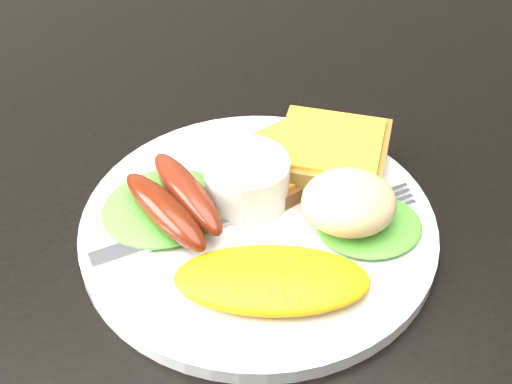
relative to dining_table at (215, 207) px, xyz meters
The scene contains 12 objects.
dining_table is the anchor object (origin of this frame).
plate 0.07m from the dining_table, 64.49° to the right, with size 0.26×0.26×0.01m, color white.
lettuce_left 0.06m from the dining_table, 141.67° to the right, with size 0.10×0.09×0.01m, color #259019.
lettuce_right 0.13m from the dining_table, 36.26° to the right, with size 0.08×0.07×0.01m, color #338922.
omelette 0.13m from the dining_table, 78.80° to the right, with size 0.13×0.06×0.02m, color #FFAB0D.
sausage_a 0.09m from the dining_table, 127.35° to the right, with size 0.02×0.10×0.02m, color #601A10.
sausage_b 0.07m from the dining_table, 122.18° to the right, with size 0.02×0.10×0.02m, color maroon.
ramekin 0.06m from the dining_table, 52.32° to the right, with size 0.06×0.06×0.04m, color white.
toast_a 0.07m from the dining_table, ahead, with size 0.08×0.08×0.01m, color brown.
toast_b 0.11m from the dining_table, ahead, with size 0.08×0.08×0.01m, color olive.
potato_salad 0.13m from the dining_table, 38.51° to the right, with size 0.07×0.06×0.04m, color beige.
fork 0.06m from the dining_table, 98.81° to the right, with size 0.18×0.01×0.00m, color #ADAFB7.
Camera 1 is at (-0.04, -0.42, 1.13)m, focal length 50.00 mm.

